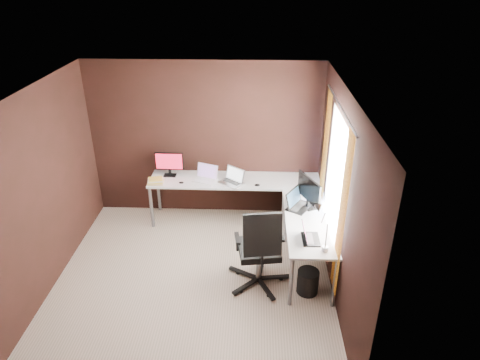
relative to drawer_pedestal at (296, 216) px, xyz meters
name	(u,v)px	position (x,y,z in m)	size (l,w,h in m)	color
room	(218,193)	(-1.09, -1.08, 0.98)	(3.60, 3.60, 2.50)	beige
desk	(258,198)	(-0.59, -0.11, 0.38)	(2.65, 2.25, 0.73)	white
drawer_pedestal	(296,216)	(0.00, 0.00, 0.00)	(0.42, 0.50, 0.60)	white
monitor_left	(169,163)	(-1.99, 0.46, 0.65)	(0.44, 0.13, 0.39)	black
monitor_right	(309,191)	(0.09, -0.45, 0.69)	(0.25, 0.52, 0.46)	black
laptop_white	(206,177)	(-1.40, 0.34, 0.48)	(0.41, 0.35, 0.23)	white
laptop_silver	(233,180)	(-0.98, 0.25, 0.48)	(0.43, 0.41, 0.23)	silver
laptop_black_big	(297,203)	(-0.05, -0.44, 0.48)	(0.42, 0.45, 0.25)	black
laptop_black_small	(309,237)	(0.02, -1.22, 0.48)	(0.22, 0.31, 0.20)	black
book_stack	(156,181)	(-2.16, 0.19, 0.47)	(0.26, 0.22, 0.08)	tan
mouse_left	(181,183)	(-1.76, 0.19, 0.44)	(0.08, 0.05, 0.03)	black
mouse_corner	(257,185)	(-0.61, 0.15, 0.45)	(0.08, 0.05, 0.03)	black
desk_lamp	(321,222)	(0.13, -1.37, 0.79)	(0.19, 0.22, 0.57)	slate
office_chair	(259,262)	(-0.57, -1.19, 0.04)	(0.66, 0.66, 1.17)	black
wastebasket	(308,282)	(0.05, -1.32, -0.14)	(0.27, 0.27, 0.32)	black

